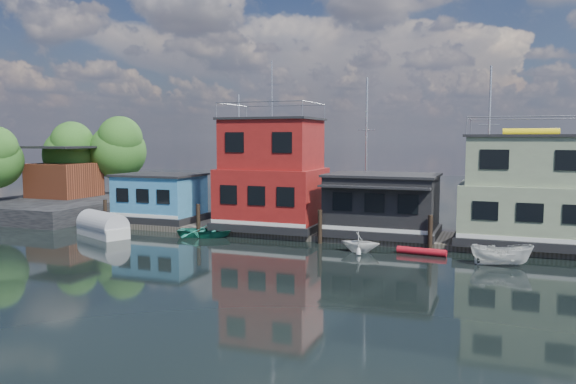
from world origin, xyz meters
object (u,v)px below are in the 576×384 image
at_px(houseboat_dark, 382,204).
at_px(red_kayak, 422,251).
at_px(tarp_runabout, 103,227).
at_px(motorboat, 502,255).
at_px(houseboat_red, 272,176).
at_px(dinghy_white, 360,242).
at_px(houseboat_green, 528,192).
at_px(houseboat_blue, 160,197).
at_px(dinghy_teal, 205,231).

height_order(houseboat_dark, red_kayak, houseboat_dark).
relative_size(tarp_runabout, motorboat, 1.53).
xyz_separation_m(houseboat_red, dinghy_white, (7.62, -4.67, -3.48)).
bearing_deg(houseboat_green, houseboat_blue, -180.00).
height_order(houseboat_red, tarp_runabout, houseboat_red).
bearing_deg(houseboat_red, tarp_runabout, -151.65).
bearing_deg(houseboat_blue, houseboat_red, 0.00).
bearing_deg(dinghy_teal, dinghy_white, -108.70).
bearing_deg(houseboat_red, motorboat, -19.63).
height_order(red_kayak, motorboat, motorboat).
distance_m(dinghy_teal, motorboat, 19.36).
height_order(dinghy_teal, motorboat, motorboat).
bearing_deg(motorboat, houseboat_dark, 50.42).
height_order(dinghy_white, dinghy_teal, dinghy_white).
xyz_separation_m(dinghy_teal, motorboat, (19.23, -2.20, 0.22)).
height_order(houseboat_red, red_kayak, houseboat_red).
height_order(houseboat_dark, dinghy_teal, houseboat_dark).
distance_m(houseboat_red, tarp_runabout, 12.38).
distance_m(red_kayak, dinghy_teal, 14.87).
distance_m(houseboat_green, tarp_runabout, 28.19).
bearing_deg(red_kayak, dinghy_white, -166.17).
distance_m(tarp_runabout, motorboat, 26.03).
xyz_separation_m(houseboat_blue, houseboat_red, (9.50, 0.00, 1.90)).
bearing_deg(red_kayak, dinghy_teal, -177.84).
relative_size(dinghy_white, motorboat, 0.74).
bearing_deg(houseboat_red, dinghy_teal, -137.67).
xyz_separation_m(houseboat_red, red_kayak, (11.17, -4.13, -3.89)).
relative_size(houseboat_blue, houseboat_red, 0.54).
xyz_separation_m(houseboat_blue, tarp_runabout, (-0.97, -5.65, -1.52)).
bearing_deg(dinghy_teal, houseboat_blue, 48.10).
bearing_deg(houseboat_dark, houseboat_red, 179.86).
bearing_deg(dinghy_white, houseboat_green, -63.50).
distance_m(houseboat_blue, red_kayak, 21.18).
relative_size(tarp_runabout, dinghy_white, 2.07).
height_order(houseboat_blue, motorboat, houseboat_blue).
bearing_deg(houseboat_blue, houseboat_green, 0.00).
height_order(dinghy_white, red_kayak, dinghy_white).
distance_m(houseboat_green, red_kayak, 7.88).
distance_m(houseboat_red, houseboat_dark, 8.18).
distance_m(houseboat_dark, motorboat, 9.54).
bearing_deg(tarp_runabout, red_kayak, 29.00).
bearing_deg(red_kayak, houseboat_dark, 132.86).
distance_m(dinghy_white, red_kayak, 3.62).
xyz_separation_m(houseboat_green, dinghy_white, (-9.38, -4.67, -2.93)).
height_order(houseboat_dark, motorboat, houseboat_dark).
bearing_deg(tarp_runabout, houseboat_blue, 105.24).
distance_m(houseboat_blue, houseboat_dark, 17.50).
height_order(dinghy_white, motorboat, dinghy_white).
relative_size(houseboat_red, dinghy_teal, 3.16).
relative_size(houseboat_red, dinghy_white, 5.05).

